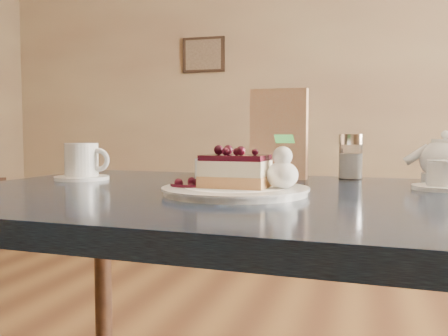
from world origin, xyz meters
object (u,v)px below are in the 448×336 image
(main_table, at_px, (243,232))
(cheesecake_slice, at_px, (235,171))
(tea_set, at_px, (444,165))
(coffee_set, at_px, (83,163))
(dessert_plate, at_px, (235,191))

(main_table, xyz_separation_m, cheesecake_slice, (-0.00, -0.05, 0.11))
(cheesecake_slice, height_order, tea_set, tea_set)
(main_table, height_order, tea_set, tea_set)
(tea_set, bearing_deg, cheesecake_slice, -141.55)
(coffee_set, xyz_separation_m, tea_set, (0.76, 0.12, 0.00))
(dessert_plate, bearing_deg, main_table, 86.65)
(main_table, distance_m, dessert_plate, 0.09)
(dessert_plate, height_order, coffee_set, coffee_set)
(main_table, relative_size, coffee_set, 8.92)
(coffee_set, bearing_deg, main_table, -16.93)
(main_table, height_order, cheesecake_slice, cheesecake_slice)
(cheesecake_slice, distance_m, coffee_set, 0.43)
(dessert_plate, bearing_deg, cheesecake_slice, 0.00)
(main_table, distance_m, coffee_set, 0.43)
(main_table, distance_m, tea_set, 0.45)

